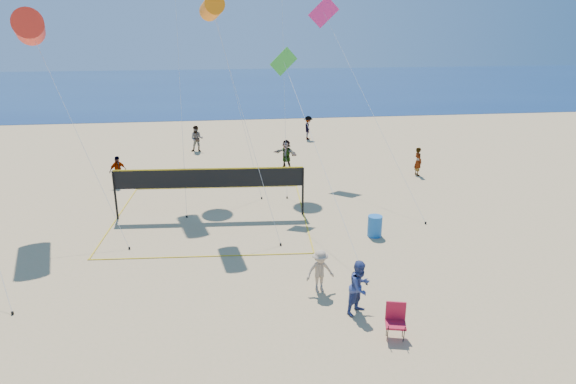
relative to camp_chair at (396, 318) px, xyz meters
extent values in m
cube|color=navy|center=(-4.65, 59.76, -0.60)|extent=(140.00, 50.00, 0.03)
imported|color=navy|center=(-0.70, 1.44, 0.28)|extent=(1.10, 1.07, 1.79)
imported|color=tan|center=(-1.70, 2.89, 0.15)|extent=(1.07, 0.74, 1.53)
imported|color=gray|center=(-10.67, 15.88, 0.24)|extent=(1.04, 0.94, 1.70)
imported|color=gray|center=(-0.94, 18.22, 0.29)|extent=(1.63, 1.48, 1.81)
imported|color=gray|center=(6.64, 15.73, 0.23)|extent=(0.48, 0.67, 1.69)
imported|color=gray|center=(-6.63, 23.20, 0.30)|extent=(0.97, 0.80, 1.83)
imported|color=gray|center=(1.74, 26.04, 0.29)|extent=(0.88, 1.28, 1.81)
cube|color=#AF142D|center=(-0.03, -0.10, -0.14)|extent=(0.69, 0.65, 0.06)
cube|color=#AF142D|center=(0.03, 0.12, 0.18)|extent=(0.58, 0.19, 0.58)
cylinder|color=black|center=(-0.30, -0.25, -0.35)|extent=(0.09, 0.29, 0.76)
cylinder|color=black|center=(-0.20, 0.16, -0.35)|extent=(0.09, 0.29, 0.76)
cylinder|color=black|center=(0.15, -0.37, -0.35)|extent=(0.09, 0.29, 0.76)
cylinder|color=black|center=(0.25, 0.05, -0.35)|extent=(0.09, 0.29, 0.76)
cylinder|color=#1B60AF|center=(1.52, 7.24, -0.15)|extent=(0.76, 0.76, 0.92)
cylinder|color=black|center=(-9.83, 10.72, 0.55)|extent=(0.10, 0.10, 2.32)
cylinder|color=black|center=(-1.16, 10.19, 0.55)|extent=(0.10, 0.10, 2.32)
cube|color=black|center=(-5.49, 10.45, 1.27)|extent=(8.68, 0.55, 0.87)
cube|color=gold|center=(-5.49, 10.45, 1.74)|extent=(8.68, 0.56, 0.06)
cube|color=gold|center=(-5.76, 6.12, -0.60)|extent=(8.88, 0.59, 0.02)
cube|color=gold|center=(-5.23, 14.79, -0.60)|extent=(8.88, 0.59, 0.02)
cylinder|color=#FB2D1C|center=(-12.66, 11.28, 7.93)|extent=(2.03, 3.16, 1.60)
cylinder|color=silver|center=(-10.70, 9.24, 3.68)|extent=(3.93, 4.10, 8.50)
cylinder|color=black|center=(-8.75, 7.19, -0.56)|extent=(0.08, 0.08, 0.10)
cylinder|color=silver|center=(-6.78, 13.72, 6.37)|extent=(0.31, 6.50, 13.87)
cylinder|color=black|center=(-6.64, 10.48, -0.56)|extent=(0.08, 0.08, 0.10)
cylinder|color=orange|center=(-5.04, 10.84, 8.70)|extent=(1.14, 2.12, 1.10)
cylinder|color=silver|center=(-3.82, 8.81, 4.07)|extent=(2.45, 4.08, 9.27)
cylinder|color=black|center=(-2.60, 6.78, -0.56)|extent=(0.08, 0.08, 0.10)
cylinder|color=black|center=(-11.63, 2.68, -0.56)|extent=(0.08, 0.08, 0.10)
cube|color=green|center=(-1.81, 12.19, 6.36)|extent=(1.36, 0.31, 1.37)
cylinder|color=silver|center=(-0.89, 7.68, 2.90)|extent=(1.87, 9.03, 6.93)
cylinder|color=black|center=(0.04, 3.17, -0.56)|extent=(0.08, 0.08, 0.10)
cube|color=#DF247D|center=(1.15, 17.83, 8.61)|extent=(1.76, 0.32, 1.76)
cylinder|color=silver|center=(2.69, 13.05, 4.03)|extent=(3.09, 9.58, 9.19)
cylinder|color=black|center=(4.23, 8.27, -0.56)|extent=(0.08, 0.08, 0.10)
cylinder|color=silver|center=(-4.35, 15.14, 5.87)|extent=(2.87, 5.03, 12.87)
cylinder|color=black|center=(-2.93, 12.64, -0.56)|extent=(0.08, 0.08, 0.10)
cylinder|color=silver|center=(-1.45, 15.08, 5.45)|extent=(0.33, 5.08, 12.03)
cylinder|color=black|center=(-1.61, 12.55, -0.56)|extent=(0.08, 0.08, 0.10)
camera|label=1|loc=(-4.75, -12.45, 8.28)|focal=32.00mm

